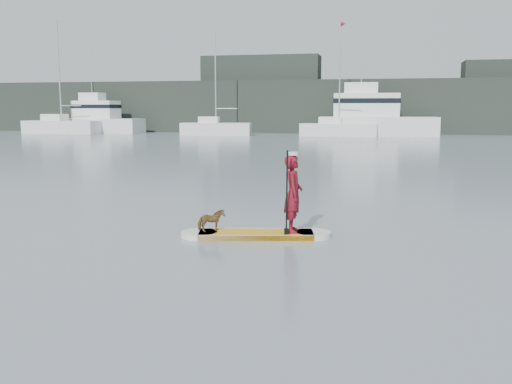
% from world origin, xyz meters
% --- Properties ---
extents(ground, '(140.00, 140.00, 0.00)m').
position_xyz_m(ground, '(0.00, 0.00, 0.00)').
color(ground, slate).
rests_on(ground, ground).
extents(paddleboard, '(3.25, 1.32, 0.12)m').
position_xyz_m(paddleboard, '(1.62, -2.25, 0.06)').
color(paddleboard, orange).
rests_on(paddleboard, ground).
extents(paddler, '(0.49, 0.66, 1.68)m').
position_xyz_m(paddler, '(2.41, -2.09, 0.96)').
color(paddler, maroon).
rests_on(paddler, paddleboard).
extents(white_cap, '(0.22, 0.22, 0.07)m').
position_xyz_m(white_cap, '(2.41, -2.09, 1.84)').
color(white_cap, silver).
rests_on(white_cap, paddler).
extents(dog, '(0.62, 0.55, 0.49)m').
position_xyz_m(dog, '(0.66, -2.46, 0.36)').
color(dog, brown).
rests_on(dog, paddleboard).
extents(paddle, '(0.10, 0.30, 2.00)m').
position_xyz_m(paddle, '(2.32, -2.39, 0.80)').
color(paddle, black).
rests_on(paddle, ground).
extents(sailboat_a, '(8.54, 2.80, 12.35)m').
position_xyz_m(sailboat_a, '(-30.81, 43.90, 0.86)').
color(sailboat_a, white).
rests_on(sailboat_a, ground).
extents(sailboat_c, '(7.53, 3.34, 10.45)m').
position_xyz_m(sailboat_c, '(-12.79, 43.78, 0.77)').
color(sailboat_c, white).
rests_on(sailboat_c, ground).
extents(sailboat_d, '(7.82, 2.81, 11.35)m').
position_xyz_m(sailboat_d, '(-0.01, 44.43, 0.81)').
color(sailboat_d, white).
rests_on(sailboat_d, ground).
extents(motor_yacht_a, '(12.01, 3.99, 7.15)m').
position_xyz_m(motor_yacht_a, '(3.39, 46.07, 2.01)').
color(motor_yacht_a, white).
rests_on(motor_yacht_a, ground).
extents(motor_yacht_b, '(9.43, 3.92, 6.06)m').
position_xyz_m(motor_yacht_b, '(-27.47, 46.73, 1.70)').
color(motor_yacht_b, white).
rests_on(motor_yacht_b, ground).
extents(shore_mass, '(90.00, 6.00, 6.00)m').
position_xyz_m(shore_mass, '(0.00, 53.00, 3.00)').
color(shore_mass, black).
rests_on(shore_mass, ground).
extents(shore_building_west, '(14.00, 4.00, 9.00)m').
position_xyz_m(shore_building_west, '(-10.00, 54.00, 4.50)').
color(shore_building_west, black).
rests_on(shore_building_west, ground).
extents(shore_building_east, '(10.00, 4.00, 8.00)m').
position_xyz_m(shore_building_east, '(18.00, 54.00, 4.00)').
color(shore_building_east, black).
rests_on(shore_building_east, ground).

